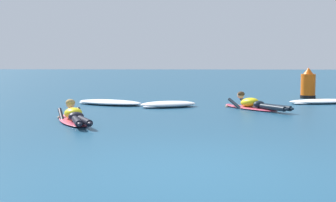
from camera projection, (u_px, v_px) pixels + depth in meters
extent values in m
plane|color=navy|center=(192.00, 100.00, 15.52)|extent=(120.00, 120.00, 0.00)
ellipsoid|color=#E54C66|center=(74.00, 121.00, 9.96)|extent=(1.38, 2.09, 0.07)
ellipsoid|color=#E54C66|center=(67.00, 115.00, 10.85)|extent=(0.28, 0.27, 0.06)
ellipsoid|color=yellow|center=(73.00, 113.00, 9.99)|extent=(0.64, 0.77, 0.35)
ellipsoid|color=black|center=(76.00, 116.00, 9.64)|extent=(0.43, 0.40, 0.20)
cylinder|color=black|center=(77.00, 121.00, 9.09)|extent=(0.42, 0.82, 0.14)
ellipsoid|color=black|center=(79.00, 124.00, 8.70)|extent=(0.18, 0.24, 0.08)
cylinder|color=black|center=(85.00, 121.00, 9.15)|extent=(0.51, 0.79, 0.14)
ellipsoid|color=black|center=(90.00, 123.00, 8.78)|extent=(0.18, 0.24, 0.08)
cylinder|color=black|center=(61.00, 115.00, 10.26)|extent=(0.30, 0.53, 0.31)
sphere|color=tan|center=(59.00, 118.00, 10.60)|extent=(0.09, 0.09, 0.09)
cylinder|color=black|center=(80.00, 114.00, 10.40)|extent=(0.30, 0.53, 0.31)
sphere|color=tan|center=(78.00, 117.00, 10.72)|extent=(0.09, 0.09, 0.09)
sphere|color=tan|center=(70.00, 104.00, 10.34)|extent=(0.21, 0.21, 0.21)
ellipsoid|color=#AD894C|center=(70.00, 102.00, 10.32)|extent=(0.28, 0.27, 0.16)
ellipsoid|color=#E54C66|center=(251.00, 108.00, 12.65)|extent=(1.60, 1.99, 0.07)
ellipsoid|color=#E54C66|center=(229.00, 105.00, 13.48)|extent=(0.27, 0.27, 0.06)
ellipsoid|color=yellow|center=(250.00, 102.00, 12.68)|extent=(0.71, 0.78, 0.35)
ellipsoid|color=black|center=(259.00, 104.00, 12.35)|extent=(0.44, 0.42, 0.20)
cylinder|color=black|center=(273.00, 107.00, 11.79)|extent=(0.60, 0.86, 0.14)
ellipsoid|color=black|center=(285.00, 109.00, 11.39)|extent=(0.21, 0.24, 0.08)
cylinder|color=black|center=(277.00, 107.00, 11.88)|extent=(0.68, 0.81, 0.14)
ellipsoid|color=black|center=(291.00, 109.00, 11.50)|extent=(0.21, 0.24, 0.08)
cylinder|color=black|center=(235.00, 104.00, 12.89)|extent=(0.42, 0.55, 0.35)
sphere|color=tan|center=(227.00, 106.00, 13.23)|extent=(0.09, 0.09, 0.09)
cylinder|color=black|center=(247.00, 104.00, 13.10)|extent=(0.42, 0.55, 0.35)
sphere|color=tan|center=(239.00, 106.00, 13.42)|extent=(0.09, 0.09, 0.09)
sphere|color=tan|center=(241.00, 95.00, 13.00)|extent=(0.21, 0.21, 0.21)
ellipsoid|color=#47331E|center=(241.00, 94.00, 12.98)|extent=(0.29, 0.29, 0.16)
ellipsoid|color=white|center=(322.00, 101.00, 14.39)|extent=(2.42, 1.35, 0.14)
ellipsoid|color=white|center=(336.00, 101.00, 14.62)|extent=(0.91, 0.67, 0.10)
ellipsoid|color=white|center=(304.00, 103.00, 14.18)|extent=(0.91, 0.78, 0.08)
ellipsoid|color=white|center=(168.00, 104.00, 13.22)|extent=(1.90, 1.36, 0.18)
ellipsoid|color=white|center=(180.00, 104.00, 13.47)|extent=(0.73, 0.71, 0.13)
ellipsoid|color=white|center=(152.00, 106.00, 12.98)|extent=(0.73, 0.70, 0.10)
ellipsoid|color=white|center=(110.00, 102.00, 13.97)|extent=(2.44, 1.75, 0.16)
ellipsoid|color=white|center=(127.00, 103.00, 13.84)|extent=(0.91, 0.66, 0.11)
ellipsoid|color=white|center=(91.00, 103.00, 14.19)|extent=(0.93, 0.74, 0.09)
cylinder|color=#EA5B0F|center=(308.00, 86.00, 16.35)|extent=(0.53, 0.53, 0.91)
cone|color=#EA5B0F|center=(308.00, 71.00, 16.30)|extent=(0.37, 0.37, 0.24)
cylinder|color=black|center=(308.00, 97.00, 16.38)|extent=(0.56, 0.56, 0.12)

